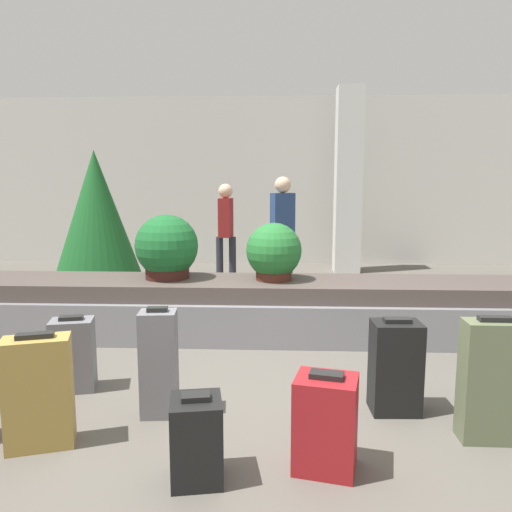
% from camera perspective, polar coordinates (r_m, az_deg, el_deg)
% --- Properties ---
extents(ground_plane, '(18.00, 18.00, 0.00)m').
position_cam_1_polar(ground_plane, '(3.83, -1.10, -15.91)').
color(ground_plane, '#59544C').
extents(back_wall, '(18.00, 0.06, 3.20)m').
position_cam_1_polar(back_wall, '(9.76, 1.27, 8.54)').
color(back_wall, beige).
rests_on(back_wall, ground_plane).
extents(carousel, '(6.67, 0.99, 0.58)m').
position_cam_1_polar(carousel, '(5.22, -0.00, -6.02)').
color(carousel, gray).
rests_on(carousel, ground_plane).
extents(pillar, '(0.45, 0.45, 3.20)m').
position_cam_1_polar(pillar, '(8.95, 10.49, 8.42)').
color(pillar, silver).
rests_on(pillar, ground_plane).
extents(suitcase_0, '(0.43, 0.31, 0.71)m').
position_cam_1_polar(suitcase_0, '(3.34, -23.58, -14.08)').
color(suitcase_0, '#A3843D').
rests_on(suitcase_0, ground_plane).
extents(suitcase_1, '(0.26, 0.22, 0.76)m').
position_cam_1_polar(suitcase_1, '(3.51, -11.04, -11.93)').
color(suitcase_1, slate).
rests_on(suitcase_1, ground_plane).
extents(suitcase_2, '(0.35, 0.19, 0.79)m').
position_cam_1_polar(suitcase_2, '(3.44, 25.24, -12.79)').
color(suitcase_2, '#5B6647').
rests_on(suitcase_2, ground_plane).
extents(suitcase_3, '(0.31, 0.32, 0.48)m').
position_cam_1_polar(suitcase_3, '(2.84, -6.82, -20.07)').
color(suitcase_3, black).
rests_on(suitcase_3, ground_plane).
extents(suitcase_4, '(0.34, 0.26, 0.67)m').
position_cam_1_polar(suitcase_4, '(3.65, 15.64, -12.09)').
color(suitcase_4, black).
rests_on(suitcase_4, ground_plane).
extents(suitcase_5, '(0.35, 0.29, 0.58)m').
position_cam_1_polar(suitcase_5, '(4.12, -20.17, -10.53)').
color(suitcase_5, slate).
rests_on(suitcase_5, ground_plane).
extents(suitcase_6, '(0.39, 0.34, 0.56)m').
position_cam_1_polar(suitcase_6, '(2.92, 7.95, -18.38)').
color(suitcase_6, maroon).
rests_on(suitcase_6, ground_plane).
extents(potted_plant_0, '(0.66, 0.66, 0.67)m').
position_cam_1_polar(potted_plant_0, '(5.27, -10.16, 0.84)').
color(potted_plant_0, '#381914').
rests_on(potted_plant_0, carousel).
extents(potted_plant_1, '(0.57, 0.57, 0.59)m').
position_cam_1_polar(potted_plant_1, '(5.11, 2.05, 0.37)').
color(potted_plant_1, '#4C2319').
rests_on(potted_plant_1, carousel).
extents(traveler_0, '(0.37, 0.30, 1.66)m').
position_cam_1_polar(traveler_0, '(7.22, 3.04, 3.73)').
color(traveler_0, '#282833').
rests_on(traveler_0, ground_plane).
extents(traveler_1, '(0.31, 0.33, 1.56)m').
position_cam_1_polar(traveler_1, '(7.68, -3.47, 3.46)').
color(traveler_1, '#282833').
rests_on(traveler_1, ground_plane).
extents(decorated_tree, '(1.25, 1.25, 2.02)m').
position_cam_1_polar(decorated_tree, '(7.24, -17.76, 4.20)').
color(decorated_tree, '#4C331E').
rests_on(decorated_tree, ground_plane).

